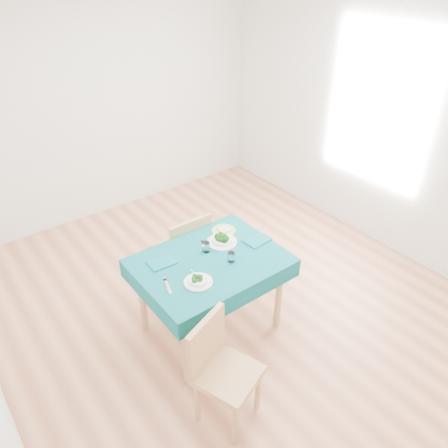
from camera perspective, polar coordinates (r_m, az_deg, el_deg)
room_shell at (r=3.54m, az=-0.00°, el=6.79°), size 4.02×4.52×2.73m
table at (r=3.76m, az=-1.76°, el=-9.30°), size 1.16×0.88×0.76m
chair_near at (r=3.09m, az=0.54°, el=-18.39°), size 0.51×0.54×0.98m
chair_far at (r=4.15m, az=-5.74°, el=-2.01°), size 0.44×0.48×1.09m
bowl_near at (r=3.29m, az=-3.39°, el=-7.21°), size 0.22×0.22×0.07m
bowl_far at (r=3.69m, az=-0.27°, el=-1.94°), size 0.26×0.26×0.08m
fork_near at (r=3.30m, az=-7.37°, el=-8.03°), size 0.08×0.18×0.00m
knife_near at (r=3.36m, az=-3.52°, el=-6.82°), size 0.02×0.19×0.00m
fork_far at (r=3.69m, az=-1.87°, el=-2.68°), size 0.07×0.17×0.00m
knife_far at (r=3.72m, az=3.11°, el=-2.43°), size 0.09×0.22×0.00m
napkin_near at (r=3.51m, az=-8.10°, el=-5.03°), size 0.22×0.16×0.01m
napkin_far at (r=3.74m, az=4.37°, el=-2.12°), size 0.23×0.17×0.01m
tumbler_center at (r=3.59m, az=-2.39°, el=-3.02°), size 0.07×0.07×0.08m
tumbler_side at (r=3.48m, az=0.94°, el=-4.36°), size 0.06×0.06×0.08m
side_plate at (r=3.86m, az=-0.04°, el=-0.87°), size 0.21×0.21×0.01m
bread_slice at (r=3.85m, az=-0.04°, el=-0.72°), size 0.12×0.12×0.01m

